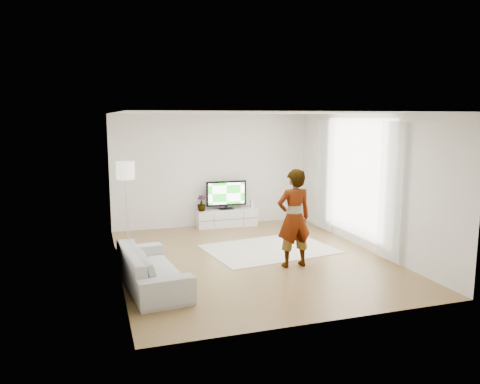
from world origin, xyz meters
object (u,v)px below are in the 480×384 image
object	(u,v)px
rug	(269,249)
floor_lamp	(126,174)
player	(294,218)
sofa	(152,267)
media_console	(227,218)
television	(226,194)

from	to	relation	value
rug	floor_lamp	size ratio (longest dim) A/B	1.42
player	sofa	world-z (taller)	player
sofa	floor_lamp	xyz separation A→B (m)	(-0.15, 2.93, 1.19)
media_console	television	xyz separation A→B (m)	(0.00, 0.03, 0.60)
rug	sofa	distance (m)	2.97
media_console	floor_lamp	bearing A→B (deg)	-163.14
television	rug	size ratio (longest dim) A/B	0.41
floor_lamp	sofa	bearing A→B (deg)	-87.00
television	floor_lamp	distance (m)	2.70
media_console	rug	size ratio (longest dim) A/B	0.60
television	floor_lamp	bearing A→B (deg)	-162.55
player	rug	bearing A→B (deg)	-91.99
player	floor_lamp	xyz separation A→B (m)	(-2.76, 2.72, 0.59)
television	rug	world-z (taller)	television
media_console	player	bearing A→B (deg)	-85.58
television	player	distance (m)	3.51
rug	television	bearing A→B (deg)	96.53
media_console	player	xyz separation A→B (m)	(0.27, -3.47, 0.70)
television	rug	bearing A→B (deg)	-83.47
player	floor_lamp	bearing A→B (deg)	-46.76
television	floor_lamp	size ratio (longest dim) A/B	0.58
floor_lamp	television	bearing A→B (deg)	17.45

